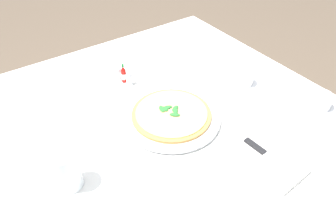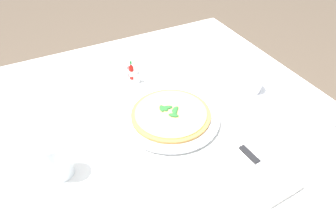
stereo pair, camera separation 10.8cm
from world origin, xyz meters
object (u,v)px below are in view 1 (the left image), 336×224
at_px(pizza, 171,114).
at_px(coffee_cup_far_right, 243,79).
at_px(pizza_plate, 171,117).
at_px(hot_sauce_bottle, 124,75).
at_px(water_glass_near_left, 67,171).
at_px(menu_card, 244,99).
at_px(salt_shaker, 129,79).
at_px(coffee_cup_right_edge, 320,102).
at_px(pepper_shaker, 118,74).
at_px(napkin_folded, 267,159).
at_px(dinner_knife, 268,156).

xyz_separation_m(pizza, coffee_cup_far_right, (-0.01, 0.36, 0.00)).
height_order(pizza_plate, hot_sauce_bottle, hot_sauce_bottle).
xyz_separation_m(pizza_plate, coffee_cup_far_right, (-0.01, 0.36, 0.02)).
xyz_separation_m(water_glass_near_left, menu_card, (0.03, 0.65, -0.03)).
distance_m(water_glass_near_left, salt_shaker, 0.50).
relative_size(coffee_cup_right_edge, hot_sauce_bottle, 1.57).
distance_m(pizza_plate, pizza, 0.01).
xyz_separation_m(coffee_cup_right_edge, hot_sauce_bottle, (-0.55, -0.51, 0.01)).
bearing_deg(pepper_shaker, salt_shaker, 19.65).
relative_size(pizza, menu_card, 3.29).
bearing_deg(pepper_shaker, napkin_folded, 14.46).
distance_m(napkin_folded, salt_shaker, 0.60).
bearing_deg(water_glass_near_left, salt_shaker, 131.14).
bearing_deg(dinner_knife, pizza_plate, -161.52).
distance_m(pizza_plate, coffee_cup_right_edge, 0.55).
xyz_separation_m(pizza, salt_shaker, (-0.27, -0.01, 0.00)).
bearing_deg(menu_card, pizza_plate, -175.57).
distance_m(napkin_folded, menu_card, 0.26).
height_order(pepper_shaker, menu_card, menu_card).
height_order(dinner_knife, hot_sauce_bottle, hot_sauce_bottle).
bearing_deg(pizza, coffee_cup_far_right, 90.93).
bearing_deg(pizza, menu_card, 70.85).
bearing_deg(pizza, napkin_folded, 22.37).
xyz_separation_m(coffee_cup_right_edge, menu_card, (-0.16, -0.22, 0.00)).
height_order(pizza, menu_card, menu_card).
distance_m(napkin_folded, hot_sauce_bottle, 0.63).
bearing_deg(pepper_shaker, hot_sauce_bottle, 19.65).
distance_m(coffee_cup_far_right, menu_card, 0.14).
height_order(napkin_folded, salt_shaker, salt_shaker).
bearing_deg(dinner_knife, coffee_cup_right_edge, 97.16).
bearing_deg(pizza_plate, pepper_shaker, -174.00).
distance_m(water_glass_near_left, pepper_shaker, 0.52).
bearing_deg(hot_sauce_bottle, water_glass_near_left, -45.76).
relative_size(pizza_plate, napkin_folded, 1.50).
distance_m(napkin_folded, pepper_shaker, 0.66).
relative_size(pizza, hot_sauce_bottle, 3.34).
height_order(water_glass_near_left, salt_shaker, water_glass_near_left).
xyz_separation_m(coffee_cup_far_right, pepper_shaker, (-0.32, -0.39, -0.00)).
xyz_separation_m(napkin_folded, pepper_shaker, (-0.64, -0.17, 0.02)).
bearing_deg(dinner_knife, hot_sauce_bottle, -169.59).
xyz_separation_m(coffee_cup_far_right, hot_sauce_bottle, (-0.29, -0.38, 0.01)).
bearing_deg(menu_card, coffee_cup_far_right, 68.70).
bearing_deg(napkin_folded, menu_card, 147.05).
height_order(coffee_cup_right_edge, salt_shaker, coffee_cup_right_edge).
height_order(coffee_cup_far_right, menu_card, coffee_cup_far_right).
xyz_separation_m(coffee_cup_right_edge, water_glass_near_left, (-0.19, -0.87, 0.03)).
xyz_separation_m(coffee_cup_far_right, water_glass_near_left, (0.07, -0.75, 0.03)).
xyz_separation_m(coffee_cup_far_right, salt_shaker, (-0.26, -0.37, -0.00)).
distance_m(coffee_cup_right_edge, menu_card, 0.27).
bearing_deg(dinner_knife, water_glass_near_left, -120.27).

